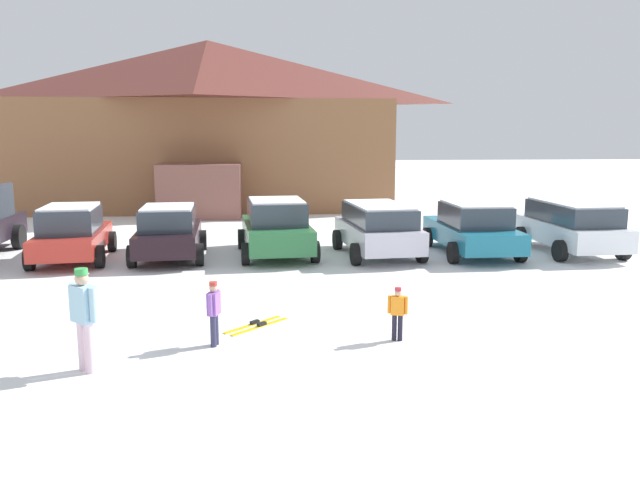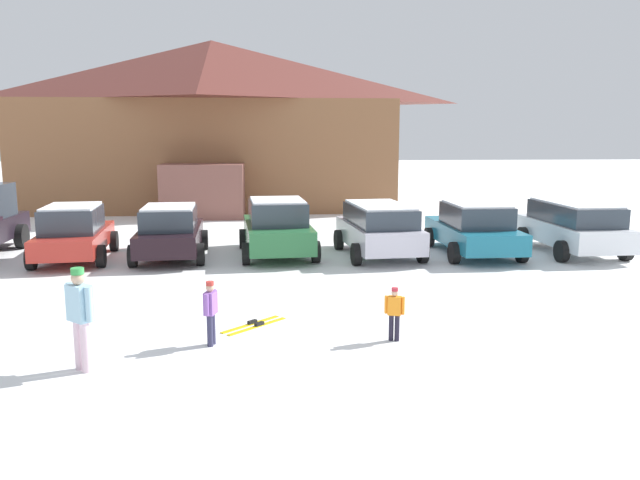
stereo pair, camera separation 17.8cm
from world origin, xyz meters
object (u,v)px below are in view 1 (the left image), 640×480
at_px(skier_child_in_orange_jacket, 398,311).
at_px(parked_green_coupe, 276,227).
at_px(parked_red_sedan, 72,233).
at_px(parked_teal_hatchback, 472,228).
at_px(skier_child_in_purple_jacket, 214,310).
at_px(skier_adult_in_blue_parka, 84,314).
at_px(parked_white_suv, 571,225).
at_px(parked_silver_wagon, 378,228).
at_px(parked_black_sedan, 169,232).
at_px(pair_of_skis, 257,325).
at_px(ski_lodge, 209,123).

bearing_deg(skier_child_in_orange_jacket, parked_green_coupe, 104.14).
relative_size(parked_red_sedan, skier_child_in_orange_jacket, 4.31).
bearing_deg(parked_teal_hatchback, skier_child_in_purple_jacket, -132.66).
bearing_deg(skier_child_in_purple_jacket, parked_teal_hatchback, 47.34).
xyz_separation_m(parked_teal_hatchback, skier_adult_in_blue_parka, (-9.19, -8.97, 0.12)).
height_order(parked_green_coupe, parked_white_suv, parked_green_coupe).
height_order(parked_red_sedan, parked_silver_wagon, parked_red_sedan).
xyz_separation_m(parked_black_sedan, parked_white_suv, (12.44, -0.11, 0.07)).
height_order(parked_black_sedan, parked_white_suv, parked_white_suv).
relative_size(parked_black_sedan, pair_of_skis, 3.30).
bearing_deg(parked_red_sedan, pair_of_skis, -51.17).
bearing_deg(parked_red_sedan, parked_black_sedan, 2.04).
height_order(parked_silver_wagon, pair_of_skis, parked_silver_wagon).
relative_size(ski_lodge, parked_black_sedan, 4.45).
height_order(parked_red_sedan, parked_green_coupe, parked_green_coupe).
distance_m(parked_silver_wagon, pair_of_skis, 7.75).
distance_m(ski_lodge, parked_teal_hatchback, 17.82).
bearing_deg(skier_child_in_purple_jacket, skier_adult_in_blue_parka, -150.89).
bearing_deg(parked_white_suv, parked_black_sedan, 179.51).
height_order(parked_green_coupe, skier_child_in_orange_jacket, parked_green_coupe).
bearing_deg(skier_child_in_purple_jacket, parked_green_coupe, 81.55).
bearing_deg(skier_adult_in_blue_parka, parked_white_suv, 36.01).
bearing_deg(parked_red_sedan, parked_white_suv, -0.02).
xyz_separation_m(parked_white_suv, skier_adult_in_blue_parka, (-12.36, -8.98, 0.06)).
height_order(parked_red_sedan, skier_adult_in_blue_parka, skier_adult_in_blue_parka).
distance_m(parked_red_sedan, parked_white_suv, 15.23).
bearing_deg(parked_white_suv, parked_teal_hatchback, -179.73).
height_order(parked_white_suv, pair_of_skis, parked_white_suv).
height_order(ski_lodge, skier_child_in_orange_jacket, ski_lodge).
relative_size(parked_silver_wagon, skier_child_in_orange_jacket, 4.24).
relative_size(parked_green_coupe, skier_child_in_purple_jacket, 3.73).
xyz_separation_m(skier_adult_in_blue_parka, pair_of_skis, (2.64, 2.15, -0.92)).
distance_m(parked_green_coupe, parked_teal_hatchback, 6.07).
bearing_deg(pair_of_skis, ski_lodge, 97.19).
distance_m(parked_red_sedan, skier_adult_in_blue_parka, 9.44).
relative_size(parked_green_coupe, skier_adult_in_blue_parka, 2.60).
bearing_deg(parked_teal_hatchback, parked_white_suv, 0.27).
bearing_deg(parked_silver_wagon, pair_of_skis, -117.80).
height_order(parked_white_suv, skier_child_in_purple_jacket, parked_white_suv).
height_order(ski_lodge, skier_adult_in_blue_parka, ski_lodge).
distance_m(parked_red_sedan, skier_child_in_orange_jacket, 11.30).
relative_size(parked_black_sedan, skier_child_in_purple_jacket, 3.56).
relative_size(parked_green_coupe, parked_silver_wagon, 1.03).
bearing_deg(ski_lodge, parked_silver_wagon, -66.90).
xyz_separation_m(parked_green_coupe, pair_of_skis, (-0.49, -7.11, -0.86)).
distance_m(skier_child_in_orange_jacket, pair_of_skis, 2.83).
bearing_deg(parked_teal_hatchback, skier_adult_in_blue_parka, -135.71).
height_order(parked_black_sedan, skier_child_in_orange_jacket, parked_black_sedan).
bearing_deg(skier_child_in_purple_jacket, parked_red_sedan, 121.08).
bearing_deg(skier_adult_in_blue_parka, parked_green_coupe, 71.34).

